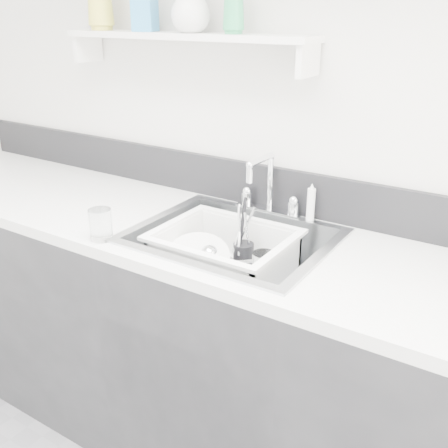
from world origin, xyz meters
The scene contains 16 objects.
counter_run centered at (0.00, 1.19, 0.46)m, with size 3.20×0.62×0.92m.
backsplash centered at (0.00, 1.49, 1.00)m, with size 3.20×0.02×0.16m, color black.
sink centered at (0.00, 1.19, 0.83)m, with size 0.64×0.52×0.20m, color silver, non-canonical shape.
faucet centered at (0.00, 1.44, 0.98)m, with size 0.26×0.18×0.23m.
side_sprayer centered at (0.16, 1.44, 0.99)m, with size 0.03×0.03×0.14m, color white.
wall_shelf centered at (-0.35, 1.42, 1.51)m, with size 1.00×0.16×0.12m.
wash_tub centered at (-0.03, 1.19, 0.84)m, with size 0.44×0.36×0.17m, color white, non-canonical shape.
plate_stack centered at (-0.11, 1.16, 0.80)m, with size 0.27×0.26×0.11m.
utensil_cup centered at (-0.01, 1.28, 0.82)m, with size 0.07×0.07×0.24m.
ladle centered at (-0.04, 1.18, 0.80)m, with size 0.26×0.09×0.07m, color silver, non-canonical shape.
tumbler_in_tub centered at (0.11, 1.21, 0.82)m, with size 0.08×0.08×0.11m, color white.
tumbler_counter centered at (-0.34, 0.94, 0.97)m, with size 0.07×0.07×0.10m, color white.
bowl_small centered at (0.07, 1.13, 0.79)m, with size 0.12×0.12×0.04m, color white.
soap_bottle_b centered at (-0.51, 1.40, 1.62)m, with size 0.08×0.08×0.17m, color #2F85BF.
soap_bottle_c centered at (-0.30, 1.40, 1.62)m, with size 0.13×0.13×0.17m, color silver.
soap_bottle_d centered at (-0.13, 1.40, 1.62)m, with size 0.07×0.07×0.18m, color #2C9358.
Camera 1 is at (0.83, -0.14, 1.61)m, focal length 42.00 mm.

